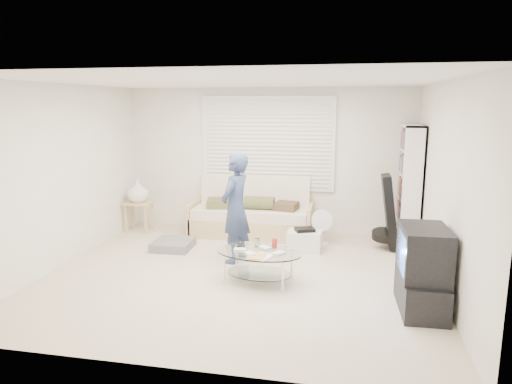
% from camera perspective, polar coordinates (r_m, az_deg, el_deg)
% --- Properties ---
extents(ground, '(5.00, 5.00, 0.00)m').
position_cam_1_polar(ground, '(6.16, -2.16, -10.23)').
color(ground, beige).
rests_on(ground, ground).
extents(room_shell, '(5.02, 4.52, 2.51)m').
position_cam_1_polar(room_shell, '(6.24, -1.25, 5.47)').
color(room_shell, white).
rests_on(room_shell, ground).
extents(window_blinds, '(2.32, 0.08, 1.62)m').
position_cam_1_polar(window_blinds, '(7.93, 1.42, 6.07)').
color(window_blinds, silver).
rests_on(window_blinds, ground).
extents(futon_sofa, '(2.07, 0.84, 1.01)m').
position_cam_1_polar(futon_sofa, '(7.85, -0.52, -2.99)').
color(futon_sofa, tan).
rests_on(futon_sofa, ground).
extents(grey_floor_pillow, '(0.60, 0.60, 0.13)m').
position_cam_1_polar(grey_floor_pillow, '(7.28, -10.31, -6.47)').
color(grey_floor_pillow, slate).
rests_on(grey_floor_pillow, ground).
extents(side_table, '(0.46, 0.37, 0.92)m').
position_cam_1_polar(side_table, '(8.27, -14.52, -0.16)').
color(side_table, tan).
rests_on(side_table, ground).
extents(bookshelf, '(0.30, 0.81, 1.91)m').
position_cam_1_polar(bookshelf, '(7.51, 18.54, 0.65)').
color(bookshelf, white).
rests_on(bookshelf, ground).
extents(guitar_case, '(0.41, 0.43, 1.15)m').
position_cam_1_polar(guitar_case, '(7.33, 16.24, -3.02)').
color(guitar_case, black).
rests_on(guitar_case, ground).
extents(floor_fan, '(0.36, 0.23, 0.58)m').
position_cam_1_polar(floor_fan, '(7.39, 8.27, -3.99)').
color(floor_fan, white).
rests_on(floor_fan, ground).
extents(storage_bin, '(0.53, 0.39, 0.36)m').
position_cam_1_polar(storage_bin, '(7.09, 6.09, -6.02)').
color(storage_bin, white).
rests_on(storage_bin, ground).
extents(tv_unit, '(0.50, 0.87, 0.94)m').
position_cam_1_polar(tv_unit, '(5.32, 20.08, -9.20)').
color(tv_unit, black).
rests_on(tv_unit, ground).
extents(coffee_table, '(1.18, 0.84, 0.53)m').
position_cam_1_polar(coffee_table, '(5.79, 0.33, -8.15)').
color(coffee_table, silver).
rests_on(coffee_table, ground).
extents(standing_person, '(0.51, 0.65, 1.56)m').
position_cam_1_polar(standing_person, '(6.43, -2.58, -2.03)').
color(standing_person, navy).
rests_on(standing_person, ground).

